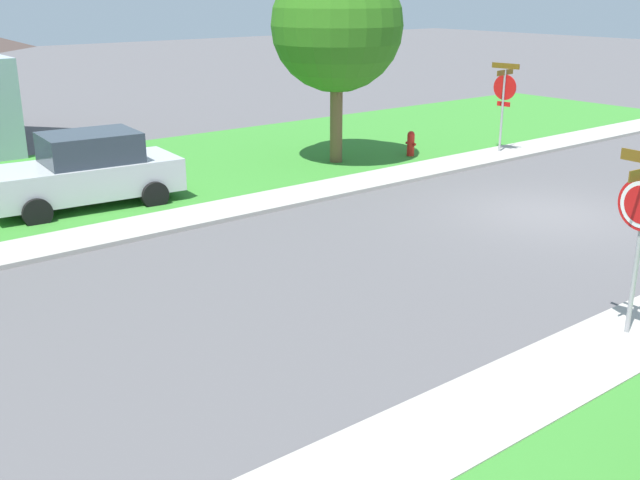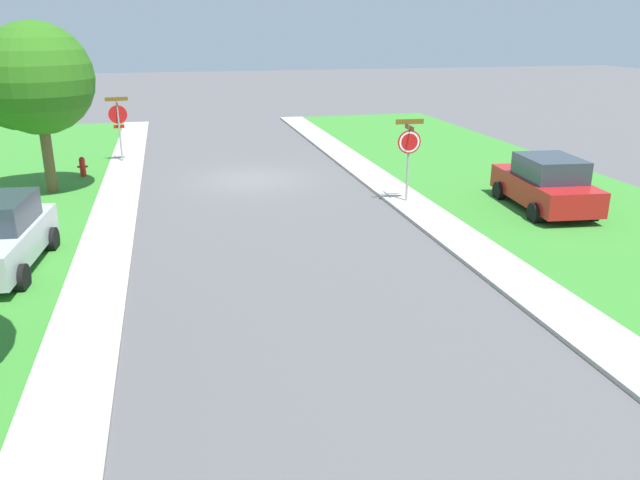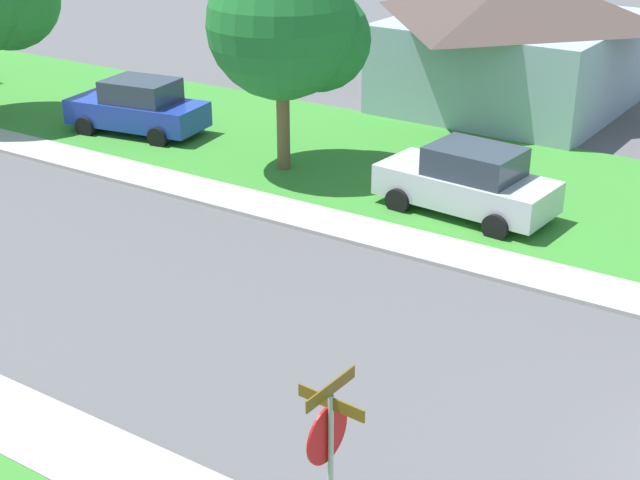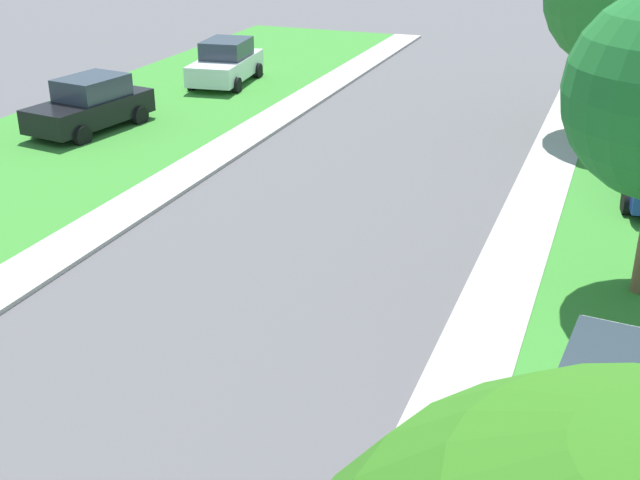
{
  "view_description": "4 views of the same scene",
  "coord_description": "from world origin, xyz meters",
  "px_view_note": "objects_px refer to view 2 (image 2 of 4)",
  "views": [
    {
      "loc": [
        -9.71,
        14.38,
        4.9
      ],
      "look_at": [
        -1.52,
        7.87,
        1.4
      ],
      "focal_mm": 42.34,
      "sensor_mm": 36.0,
      "label": 1
    },
    {
      "loc": [
        2.83,
        23.52,
        5.6
      ],
      "look_at": [
        -0.02,
        11.55,
        1.4
      ],
      "focal_mm": 35.44,
      "sensor_mm": 36.0,
      "label": 2
    },
    {
      "loc": [
        -11.74,
        0.08,
        8.28
      ],
      "look_at": [
        1.19,
        8.48,
        1.4
      ],
      "focal_mm": 49.71,
      "sensor_mm": 36.0,
      "label": 3
    },
    {
      "loc": [
        6.51,
        -2.11,
        7.58
      ],
      "look_at": [
        1.53,
        10.9,
        1.4
      ],
      "focal_mm": 45.88,
      "sensor_mm": 36.0,
      "label": 4
    }
  ],
  "objects_px": {
    "tree_across_left": "(32,82)",
    "car_red_behind_trees": "(546,184)",
    "fire_hydrant": "(83,167)",
    "stop_sign_near_corner": "(118,119)",
    "stop_sign_far_corner": "(409,147)"
  },
  "relations": [
    {
      "from": "stop_sign_near_corner",
      "to": "tree_across_left",
      "type": "xyz_separation_m",
      "value": [
        2.28,
        4.75,
        1.92
      ]
    },
    {
      "from": "tree_across_left",
      "to": "fire_hydrant",
      "type": "bearing_deg",
      "value": -114.62
    },
    {
      "from": "stop_sign_far_corner",
      "to": "tree_across_left",
      "type": "height_order",
      "value": "tree_across_left"
    },
    {
      "from": "stop_sign_near_corner",
      "to": "car_red_behind_trees",
      "type": "distance_m",
      "value": 17.22
    },
    {
      "from": "stop_sign_near_corner",
      "to": "tree_across_left",
      "type": "relative_size",
      "value": 0.48
    },
    {
      "from": "tree_across_left",
      "to": "car_red_behind_trees",
      "type": "bearing_deg",
      "value": 159.06
    },
    {
      "from": "stop_sign_far_corner",
      "to": "car_red_behind_trees",
      "type": "bearing_deg",
      "value": 155.08
    },
    {
      "from": "stop_sign_far_corner",
      "to": "car_red_behind_trees",
      "type": "height_order",
      "value": "stop_sign_far_corner"
    },
    {
      "from": "stop_sign_near_corner",
      "to": "fire_hydrant",
      "type": "relative_size",
      "value": 3.34
    },
    {
      "from": "stop_sign_far_corner",
      "to": "car_red_behind_trees",
      "type": "distance_m",
      "value": 4.43
    },
    {
      "from": "fire_hydrant",
      "to": "car_red_behind_trees",
      "type": "bearing_deg",
      "value": 151.0
    },
    {
      "from": "stop_sign_far_corner",
      "to": "tree_across_left",
      "type": "distance_m",
      "value": 12.65
    },
    {
      "from": "tree_across_left",
      "to": "fire_hydrant",
      "type": "xyz_separation_m",
      "value": [
        -0.98,
        -2.15,
        -3.36
      ]
    },
    {
      "from": "fire_hydrant",
      "to": "tree_across_left",
      "type": "bearing_deg",
      "value": 65.38
    },
    {
      "from": "car_red_behind_trees",
      "to": "stop_sign_near_corner",
      "type": "bearing_deg",
      "value": -38.73
    }
  ]
}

